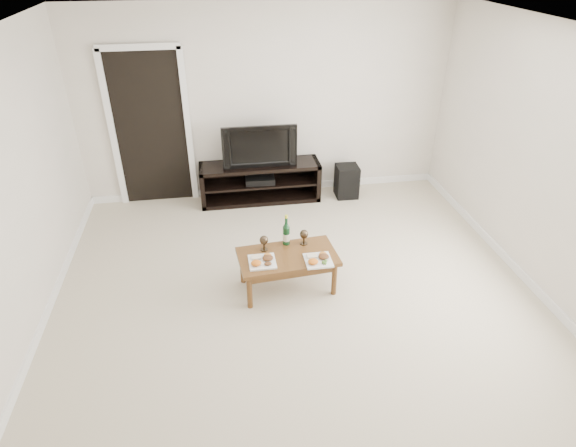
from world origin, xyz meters
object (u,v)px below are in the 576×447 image
Objects in this scene: media_console at (260,182)px; coffee_table at (288,272)px; television at (259,144)px; subwoofer at (347,181)px.

media_console is 1.65× the size of coffee_table.
television is (0.00, 0.00, 0.56)m from media_console.
media_console reaches higher than coffee_table.
media_console is 0.56m from television.
subwoofer is 0.46× the size of coffee_table.
subwoofer is 2.30m from coffee_table.
media_console is at bearing 91.81° from coffee_table.
television is at bearing 177.77° from subwoofer.
coffee_table is at bearing -87.90° from television.
media_console is 1.66× the size of television.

